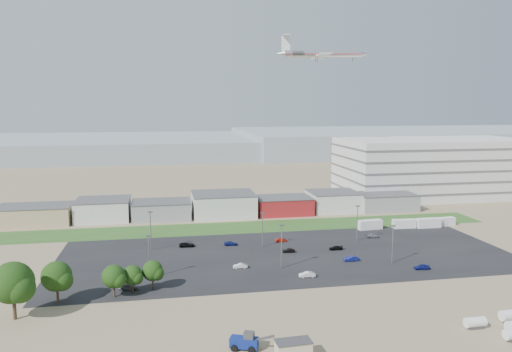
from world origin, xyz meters
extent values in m
plane|color=#807351|center=(0.00, 0.00, 0.00)|extent=(700.00, 700.00, 0.00)
cube|color=black|center=(5.00, 20.00, 0.01)|extent=(120.00, 50.00, 0.01)
cube|color=#30511E|center=(0.00, 52.00, 0.01)|extent=(160.00, 16.00, 0.02)
cube|color=silver|center=(90.00, 95.00, 12.50)|extent=(80.00, 40.00, 25.00)
imported|color=navy|center=(19.81, 11.74, 0.65)|extent=(4.00, 1.46, 1.31)
imported|color=navy|center=(34.28, 2.35, 0.65)|extent=(3.96, 1.99, 1.30)
imported|color=silver|center=(-9.04, 11.42, 0.58)|extent=(3.63, 1.56, 1.16)
imported|color=navy|center=(-8.59, 31.69, 0.55)|extent=(3.88, 1.70, 1.11)
imported|color=black|center=(5.92, 21.97, 0.55)|extent=(3.46, 1.55, 1.10)
imported|color=#A5A5AA|center=(34.46, 32.03, 0.65)|extent=(3.95, 1.86, 1.31)
imported|color=black|center=(-21.01, 32.52, 0.62)|extent=(4.55, 2.29, 1.23)
imported|color=#595B5E|center=(-35.02, 1.71, 0.60)|extent=(4.29, 2.01, 1.21)
imported|color=maroon|center=(6.27, 32.58, 0.56)|extent=(3.50, 1.44, 1.13)
imported|color=black|center=(19.34, 22.04, 0.54)|extent=(3.80, 1.67, 1.09)
imported|color=silver|center=(5.26, 2.21, 0.64)|extent=(3.92, 1.52, 1.27)
camera|label=1|loc=(-26.86, -105.16, 39.65)|focal=35.00mm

